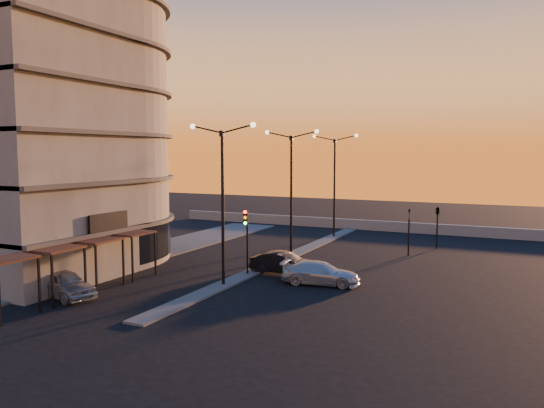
{
  "coord_description": "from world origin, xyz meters",
  "views": [
    {
      "loc": [
        15.73,
        -26.36,
        7.78
      ],
      "look_at": [
        -0.36,
        7.41,
        4.18
      ],
      "focal_mm": 35.0,
      "sensor_mm": 36.0,
      "label": 1
    }
  ],
  "objects_px": {
    "car_hatchback": "(64,284)",
    "car_sedan": "(283,263)",
    "traffic_light_main": "(246,231)",
    "car_wagon": "(321,273)",
    "streetlamp_mid": "(291,183)"
  },
  "relations": [
    {
      "from": "traffic_light_main",
      "to": "car_hatchback",
      "type": "bearing_deg",
      "value": -126.73
    },
    {
      "from": "traffic_light_main",
      "to": "car_sedan",
      "type": "relative_size",
      "value": 1.0
    },
    {
      "from": "streetlamp_mid",
      "to": "car_hatchback",
      "type": "relative_size",
      "value": 2.19
    },
    {
      "from": "car_wagon",
      "to": "car_hatchback",
      "type": "bearing_deg",
      "value": 118.09
    },
    {
      "from": "car_hatchback",
      "to": "traffic_light_main",
      "type": "bearing_deg",
      "value": -22.63
    },
    {
      "from": "traffic_light_main",
      "to": "car_wagon",
      "type": "bearing_deg",
      "value": -0.61
    },
    {
      "from": "traffic_light_main",
      "to": "car_sedan",
      "type": "xyz_separation_m",
      "value": [
        1.89,
        1.52,
        -2.18
      ]
    },
    {
      "from": "car_hatchback",
      "to": "car_sedan",
      "type": "xyz_separation_m",
      "value": [
        8.39,
        10.23,
        -0.04
      ]
    },
    {
      "from": "car_hatchback",
      "to": "car_wagon",
      "type": "bearing_deg",
      "value": -39.0
    },
    {
      "from": "car_wagon",
      "to": "car_sedan",
      "type": "bearing_deg",
      "value": 54.6
    },
    {
      "from": "traffic_light_main",
      "to": "car_sedan",
      "type": "height_order",
      "value": "traffic_light_main"
    },
    {
      "from": "traffic_light_main",
      "to": "car_wagon",
      "type": "height_order",
      "value": "traffic_light_main"
    },
    {
      "from": "car_hatchback",
      "to": "car_sedan",
      "type": "relative_size",
      "value": 1.02
    },
    {
      "from": "streetlamp_mid",
      "to": "traffic_light_main",
      "type": "distance_m",
      "value": 7.62
    },
    {
      "from": "car_hatchback",
      "to": "streetlamp_mid",
      "type": "bearing_deg",
      "value": -8.21
    }
  ]
}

